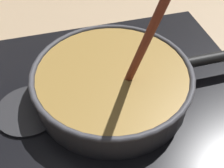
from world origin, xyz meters
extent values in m
cube|color=#9E8466|center=(0.00, 0.00, -0.02)|extent=(2.40, 1.60, 0.04)
cube|color=black|center=(0.11, 0.11, 0.01)|extent=(0.56, 0.48, 0.01)
torus|color=#592D0C|center=(0.11, 0.11, 0.02)|extent=(0.19, 0.19, 0.01)
cylinder|color=#262628|center=(-0.05, 0.11, 0.01)|extent=(0.12, 0.12, 0.01)
cylinder|color=#38383D|center=(0.11, 0.11, 0.04)|extent=(0.29, 0.29, 0.06)
cylinder|color=olive|center=(0.11, 0.11, 0.05)|extent=(0.28, 0.28, 0.05)
torus|color=#38383D|center=(0.11, 0.11, 0.07)|extent=(0.30, 0.30, 0.01)
cylinder|color=black|center=(0.32, 0.11, 0.06)|extent=(0.12, 0.02, 0.02)
cylinder|color=beige|center=(0.18, 0.18, 0.06)|extent=(0.04, 0.04, 0.01)
cylinder|color=beige|center=(0.14, 0.16, 0.06)|extent=(0.04, 0.04, 0.01)
cylinder|color=#E5CC7A|center=(0.06, 0.18, 0.06)|extent=(0.03, 0.03, 0.01)
cylinder|color=beige|center=(0.09, 0.00, 0.06)|extent=(0.03, 0.03, 0.01)
cylinder|color=maroon|center=(0.16, 0.07, 0.18)|extent=(0.07, 0.06, 0.26)
cube|color=brown|center=(0.13, 0.09, 0.06)|extent=(0.05, 0.05, 0.01)
camera|label=1|loc=(0.01, -0.27, 0.44)|focal=47.13mm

